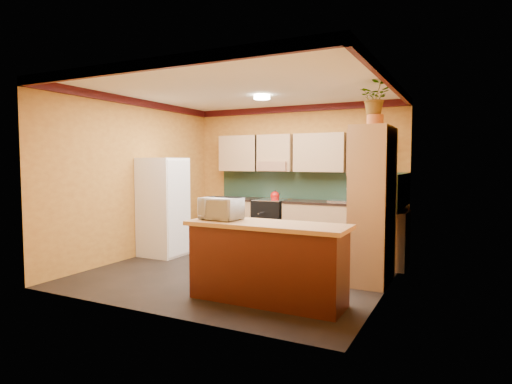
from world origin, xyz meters
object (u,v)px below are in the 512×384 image
fridge (163,207)px  breakfast_bar (267,265)px  stove (271,223)px  base_cabinets_back (302,226)px  pantry (373,205)px  microwave (221,209)px

fridge → breakfast_bar: (2.69, -1.46, -0.41)m
stove → fridge: bearing=-131.9°
base_cabinets_back → stove: 0.63m
stove → breakfast_bar: size_ratio=0.51×
pantry → microwave: size_ratio=4.35×
base_cabinets_back → microwave: bearing=-88.6°
stove → breakfast_bar: (1.32, -2.99, -0.02)m
microwave → base_cabinets_back: bearing=95.6°
stove → pantry: pantry is taller
stove → microwave: (0.70, -2.99, 0.61)m
stove → fridge: 2.09m
pantry → breakfast_bar: bearing=-123.0°
fridge → pantry: pantry is taller
microwave → fridge: bearing=148.9°
microwave → breakfast_bar: bearing=4.2°
stove → pantry: 2.80m
fridge → pantry: size_ratio=0.81×
fridge → breakfast_bar: size_ratio=0.94×
fridge → base_cabinets_back: bearing=37.5°
pantry → breakfast_bar: pantry is taller
stove → pantry: (2.23, -1.59, 0.59)m
breakfast_bar → pantry: bearing=57.0°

